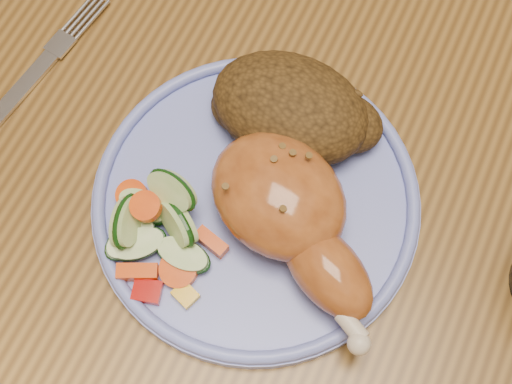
# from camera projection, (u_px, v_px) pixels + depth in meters

# --- Properties ---
(ground) EXTENTS (4.00, 4.00, 0.00)m
(ground) POSITION_uv_depth(u_px,v_px,m) (292.00, 341.00, 1.26)
(ground) COLOR #51361B
(ground) RESTS_ON ground
(dining_table) EXTENTS (0.90, 1.40, 0.75)m
(dining_table) POSITION_uv_depth(u_px,v_px,m) (326.00, 210.00, 0.64)
(dining_table) COLOR brown
(dining_table) RESTS_ON ground
(plate) EXTENTS (0.25, 0.25, 0.01)m
(plate) POSITION_uv_depth(u_px,v_px,m) (256.00, 202.00, 0.55)
(plate) COLOR #7180D9
(plate) RESTS_ON dining_table
(plate_rim) EXTENTS (0.25, 0.25, 0.01)m
(plate_rim) POSITION_uv_depth(u_px,v_px,m) (256.00, 197.00, 0.54)
(plate_rim) COLOR #7180D9
(plate_rim) RESTS_ON plate
(chicken_leg) EXTENTS (0.17, 0.14, 0.06)m
(chicken_leg) POSITION_uv_depth(u_px,v_px,m) (290.00, 213.00, 0.51)
(chicken_leg) COLOR #B05D24
(chicken_leg) RESTS_ON plate
(rice_pilaf) EXTENTS (0.14, 0.09, 0.05)m
(rice_pilaf) POSITION_uv_depth(u_px,v_px,m) (294.00, 110.00, 0.55)
(rice_pilaf) COLOR #462E11
(rice_pilaf) RESTS_ON plate
(vegetable_pile) EXTENTS (0.10, 0.10, 0.05)m
(vegetable_pile) POSITION_uv_depth(u_px,v_px,m) (154.00, 229.00, 0.52)
(vegetable_pile) COLOR #A50A05
(vegetable_pile) RESTS_ON plate
(fork) EXTENTS (0.04, 0.17, 0.00)m
(fork) POSITION_uv_depth(u_px,v_px,m) (27.00, 83.00, 0.59)
(fork) COLOR silver
(fork) RESTS_ON dining_table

